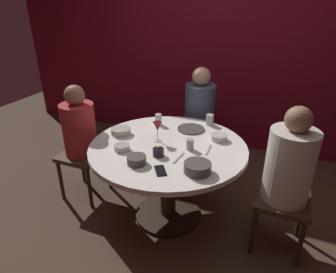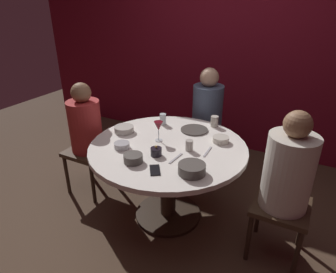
% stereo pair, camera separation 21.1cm
% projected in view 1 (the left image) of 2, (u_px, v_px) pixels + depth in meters
% --- Properties ---
extents(ground_plane, '(8.00, 8.00, 0.00)m').
position_uv_depth(ground_plane, '(168.00, 215.00, 2.79)').
color(ground_plane, '#4C3828').
extents(back_wall, '(6.00, 0.10, 2.60)m').
position_uv_depth(back_wall, '(221.00, 46.00, 3.67)').
color(back_wall, maroon).
rests_on(back_wall, ground).
extents(dining_table, '(1.31, 1.31, 0.73)m').
position_uv_depth(dining_table, '(168.00, 161.00, 2.54)').
color(dining_table, white).
rests_on(dining_table, ground).
extents(seated_diner_left, '(0.40, 0.40, 1.15)m').
position_uv_depth(seated_diner_left, '(79.00, 131.00, 2.79)').
color(seated_diner_left, '#3F2D1E').
rests_on(seated_diner_left, ground).
extents(seated_diner_back, '(0.40, 0.40, 1.20)m').
position_uv_depth(seated_diner_back, '(200.00, 110.00, 3.23)').
color(seated_diner_back, '#3F2D1E').
rests_on(seated_diner_back, ground).
extents(seated_diner_right, '(0.40, 0.40, 1.20)m').
position_uv_depth(seated_diner_right, '(289.00, 167.00, 2.14)').
color(seated_diner_right, '#3F2D1E').
rests_on(seated_diner_right, ground).
extents(candle_holder, '(0.09, 0.09, 0.09)m').
position_uv_depth(candle_holder, '(158.00, 152.00, 2.29)').
color(candle_holder, black).
rests_on(candle_holder, dining_table).
extents(wine_glass, '(0.08, 0.08, 0.18)m').
position_uv_depth(wine_glass, '(157.00, 127.00, 2.49)').
color(wine_glass, silver).
rests_on(wine_glass, dining_table).
extents(dinner_plate, '(0.25, 0.25, 0.01)m').
position_uv_depth(dinner_plate, '(191.00, 129.00, 2.76)').
color(dinner_plate, '#4C4742').
rests_on(dinner_plate, dining_table).
extents(cell_phone, '(0.14, 0.16, 0.01)m').
position_uv_depth(cell_phone, '(160.00, 171.00, 2.10)').
color(cell_phone, black).
rests_on(cell_phone, dining_table).
extents(bowl_serving_large, '(0.13, 0.13, 0.05)m').
position_uv_depth(bowl_serving_large, '(122.00, 147.00, 2.39)').
color(bowl_serving_large, '#B7B7BC').
rests_on(bowl_serving_large, dining_table).
extents(bowl_salad_center, '(0.14, 0.14, 0.05)m').
position_uv_depth(bowl_salad_center, '(219.00, 137.00, 2.55)').
color(bowl_salad_center, beige).
rests_on(bowl_salad_center, dining_table).
extents(bowl_small_white, '(0.19, 0.19, 0.07)m').
position_uv_depth(bowl_small_white, '(197.00, 168.00, 2.08)').
color(bowl_small_white, '#4C4742').
rests_on(bowl_small_white, dining_table).
extents(bowl_sauce_side, '(0.18, 0.18, 0.06)m').
position_uv_depth(bowl_sauce_side, '(121.00, 131.00, 2.66)').
color(bowl_sauce_side, '#B2ADA3').
rests_on(bowl_sauce_side, dining_table).
extents(bowl_rice_portion, '(0.14, 0.14, 0.06)m').
position_uv_depth(bowl_rice_portion, '(137.00, 160.00, 2.19)').
color(bowl_rice_portion, '#4C4742').
rests_on(bowl_rice_portion, dining_table).
extents(cup_near_candle, '(0.06, 0.06, 0.11)m').
position_uv_depth(cup_near_candle, '(158.00, 119.00, 2.85)').
color(cup_near_candle, silver).
rests_on(cup_near_candle, dining_table).
extents(cup_by_left_diner, '(0.06, 0.06, 0.09)m').
position_uv_depth(cup_by_left_diner, '(190.00, 145.00, 2.38)').
color(cup_by_left_diner, '#B2ADA3').
rests_on(cup_by_left_diner, dining_table).
extents(cup_by_right_diner, '(0.07, 0.07, 0.10)m').
position_uv_depth(cup_by_right_diner, '(210.00, 120.00, 2.84)').
color(cup_by_right_diner, beige).
rests_on(cup_by_right_diner, dining_table).
extents(fork_near_plate, '(0.03, 0.18, 0.01)m').
position_uv_depth(fork_near_plate, '(178.00, 158.00, 2.27)').
color(fork_near_plate, '#B7B7BC').
rests_on(fork_near_plate, dining_table).
extents(knife_near_plate, '(0.02, 0.18, 0.01)m').
position_uv_depth(knife_near_plate, '(208.00, 150.00, 2.39)').
color(knife_near_plate, '#B7B7BC').
rests_on(knife_near_plate, dining_table).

